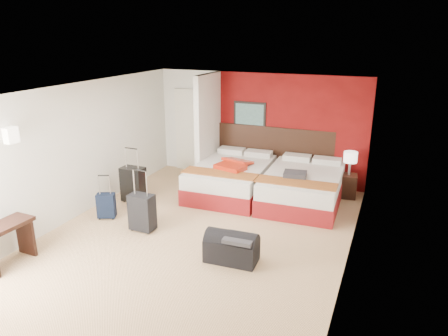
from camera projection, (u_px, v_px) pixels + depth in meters
The scene contains 17 objects.
ground at pixel (199, 234), 7.38m from camera, with size 6.50×6.50×0.00m, color #D6B183.
room_walls at pixel (167, 139), 8.75m from camera, with size 5.02×6.52×2.50m.
red_accent_panel at pixel (290, 130), 9.56m from camera, with size 3.50×0.04×2.50m, color maroon.
partition_wall at pixel (208, 129), 9.65m from camera, with size 0.12×1.20×2.50m, color silver.
entry_door at pixel (191, 131), 10.51m from camera, with size 0.82×0.06×2.05m, color silver.
bed_left at pixel (231, 179), 9.18m from camera, with size 1.51×2.16×0.65m, color white.
bed_right at pixel (302, 188), 8.65m from camera, with size 1.50×2.15×0.64m, color white.
red_suitcase_open at pixel (234, 164), 8.94m from camera, with size 0.60×0.83×0.10m, color red.
jacket_bundle at pixel (295, 175), 8.31m from camera, with size 0.44×0.35×0.11m, color #38383D.
nightstand at pixel (348, 186), 8.98m from camera, with size 0.36×0.36×0.50m, color black.
table_lamp at pixel (350, 163), 8.82m from camera, with size 0.28×0.28×0.50m, color beige.
suitcase_black at pixel (134, 186), 8.69m from camera, with size 0.48×0.30×0.72m, color black.
suitcase_charcoal at pixel (142, 214), 7.44m from camera, with size 0.44×0.27×0.64m, color black.
suitcase_navy at pixel (106, 207), 7.96m from camera, with size 0.33×0.20×0.46m, color black.
duffel_bag at pixel (232, 249), 6.48m from camera, with size 0.80×0.43×0.41m, color black.
jacket_draped at pixel (240, 238), 6.31m from camera, with size 0.45×0.38×0.06m, color #36353A.
desk at pixel (7, 244), 6.34m from camera, with size 0.40×0.81×0.67m, color black.
Camera 1 is at (2.95, -5.99, 3.39)m, focal length 33.83 mm.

